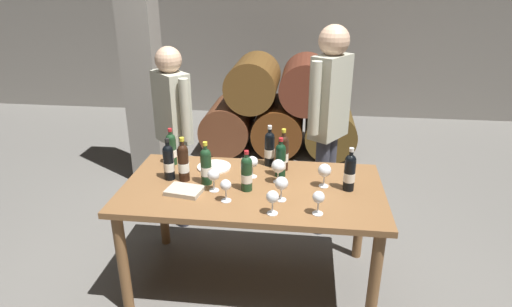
{
  "coord_description": "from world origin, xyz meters",
  "views": [
    {
      "loc": [
        0.32,
        -2.5,
        2.04
      ],
      "look_at": [
        0.0,
        0.2,
        0.91
      ],
      "focal_mm": 30.18,
      "sensor_mm": 36.0,
      "label": 1
    }
  ],
  "objects_px": {
    "dining_table": "(252,199)",
    "serving_plate": "(214,167)",
    "wine_glass_3": "(281,184)",
    "wine_glass_7": "(324,171)",
    "taster_seated_left": "(173,124)",
    "wine_bottle_7": "(183,162)",
    "wine_bottle_4": "(206,166)",
    "wine_glass_4": "(226,186)",
    "tasting_notebook": "(185,191)",
    "wine_bottle_2": "(283,152)",
    "wine_bottle_3": "(350,172)",
    "wine_glass_0": "(278,167)",
    "sommelier_presenting": "(329,114)",
    "wine_glass_6": "(214,175)",
    "wine_bottle_0": "(169,162)",
    "wine_bottle_1": "(171,149)",
    "wine_bottle_8": "(270,148)",
    "wine_bottle_6": "(281,160)",
    "wine_glass_5": "(252,163)",
    "wine_glass_2": "(319,198)",
    "wine_glass_1": "(273,198)"
  },
  "relations": [
    {
      "from": "dining_table",
      "to": "wine_glass_3",
      "type": "bearing_deg",
      "value": -39.65
    },
    {
      "from": "wine_glass_0",
      "to": "wine_glass_7",
      "type": "xyz_separation_m",
      "value": [
        0.3,
        -0.02,
        -0.0
      ]
    },
    {
      "from": "wine_bottle_2",
      "to": "serving_plate",
      "type": "distance_m",
      "value": 0.51
    },
    {
      "from": "wine_glass_4",
      "to": "serving_plate",
      "type": "xyz_separation_m",
      "value": [
        -0.18,
        0.47,
        -0.09
      ]
    },
    {
      "from": "wine_bottle_0",
      "to": "wine_bottle_6",
      "type": "relative_size",
      "value": 1.05
    },
    {
      "from": "wine_bottle_1",
      "to": "wine_bottle_3",
      "type": "height_order",
      "value": "wine_bottle_3"
    },
    {
      "from": "wine_glass_0",
      "to": "wine_glass_3",
      "type": "distance_m",
      "value": 0.25
    },
    {
      "from": "dining_table",
      "to": "wine_glass_7",
      "type": "distance_m",
      "value": 0.51
    },
    {
      "from": "wine_bottle_3",
      "to": "wine_glass_7",
      "type": "relative_size",
      "value": 1.81
    },
    {
      "from": "wine_bottle_2",
      "to": "tasting_notebook",
      "type": "xyz_separation_m",
      "value": [
        -0.6,
        -0.43,
        -0.12
      ]
    },
    {
      "from": "wine_glass_3",
      "to": "serving_plate",
      "type": "distance_m",
      "value": 0.67
    },
    {
      "from": "wine_glass_6",
      "to": "serving_plate",
      "type": "xyz_separation_m",
      "value": [
        -0.07,
        0.35,
        -0.1
      ]
    },
    {
      "from": "wine_glass_5",
      "to": "wine_glass_7",
      "type": "distance_m",
      "value": 0.49
    },
    {
      "from": "wine_bottle_7",
      "to": "tasting_notebook",
      "type": "relative_size",
      "value": 1.39
    },
    {
      "from": "wine_bottle_7",
      "to": "wine_glass_4",
      "type": "distance_m",
      "value": 0.42
    },
    {
      "from": "wine_glass_0",
      "to": "serving_plate",
      "type": "relative_size",
      "value": 0.68
    },
    {
      "from": "wine_bottle_7",
      "to": "wine_glass_6",
      "type": "xyz_separation_m",
      "value": [
        0.23,
        -0.13,
        -0.02
      ]
    },
    {
      "from": "wine_bottle_8",
      "to": "tasting_notebook",
      "type": "xyz_separation_m",
      "value": [
        -0.5,
        -0.49,
        -0.12
      ]
    },
    {
      "from": "wine_bottle_6",
      "to": "sommelier_presenting",
      "type": "bearing_deg",
      "value": 59.33
    },
    {
      "from": "wine_glass_4",
      "to": "wine_glass_6",
      "type": "height_order",
      "value": "wine_glass_6"
    },
    {
      "from": "dining_table",
      "to": "wine_bottle_7",
      "type": "bearing_deg",
      "value": 175.34
    },
    {
      "from": "wine_bottle_6",
      "to": "wine_glass_0",
      "type": "xyz_separation_m",
      "value": [
        -0.01,
        -0.1,
        -0.01
      ]
    },
    {
      "from": "wine_glass_3",
      "to": "wine_glass_5",
      "type": "height_order",
      "value": "wine_glass_3"
    },
    {
      "from": "wine_bottle_4",
      "to": "wine_glass_7",
      "type": "distance_m",
      "value": 0.77
    },
    {
      "from": "wine_glass_4",
      "to": "tasting_notebook",
      "type": "height_order",
      "value": "wine_glass_4"
    },
    {
      "from": "wine_bottle_7",
      "to": "wine_bottle_4",
      "type": "bearing_deg",
      "value": -10.82
    },
    {
      "from": "wine_bottle_7",
      "to": "wine_glass_1",
      "type": "height_order",
      "value": "wine_bottle_7"
    },
    {
      "from": "wine_bottle_6",
      "to": "wine_glass_4",
      "type": "relative_size",
      "value": 1.93
    },
    {
      "from": "wine_bottle_8",
      "to": "wine_glass_4",
      "type": "height_order",
      "value": "wine_bottle_8"
    },
    {
      "from": "wine_bottle_3",
      "to": "wine_bottle_6",
      "type": "xyz_separation_m",
      "value": [
        -0.45,
        0.16,
        -0.0
      ]
    },
    {
      "from": "wine_bottle_3",
      "to": "taster_seated_left",
      "type": "xyz_separation_m",
      "value": [
        -1.36,
        0.69,
        0.04
      ]
    },
    {
      "from": "serving_plate",
      "to": "wine_bottle_7",
      "type": "bearing_deg",
      "value": -125.53
    },
    {
      "from": "tasting_notebook",
      "to": "taster_seated_left",
      "type": "xyz_separation_m",
      "value": [
        -0.32,
        0.86,
        0.15
      ]
    },
    {
      "from": "wine_glass_2",
      "to": "wine_glass_3",
      "type": "relative_size",
      "value": 0.93
    },
    {
      "from": "dining_table",
      "to": "serving_plate",
      "type": "distance_m",
      "value": 0.41
    },
    {
      "from": "wine_bottle_7",
      "to": "dining_table",
      "type": "bearing_deg",
      "value": -4.66
    },
    {
      "from": "sommelier_presenting",
      "to": "tasting_notebook",
      "type": "bearing_deg",
      "value": -136.12
    },
    {
      "from": "wine_bottle_7",
      "to": "wine_glass_6",
      "type": "relative_size",
      "value": 2.01
    },
    {
      "from": "sommelier_presenting",
      "to": "wine_bottle_7",
      "type": "bearing_deg",
      "value": -143.81
    },
    {
      "from": "wine_bottle_2",
      "to": "wine_bottle_3",
      "type": "distance_m",
      "value": 0.51
    },
    {
      "from": "wine_glass_6",
      "to": "sommelier_presenting",
      "type": "distance_m",
      "value": 1.14
    },
    {
      "from": "tasting_notebook",
      "to": "serving_plate",
      "type": "distance_m",
      "value": 0.41
    },
    {
      "from": "wine_bottle_0",
      "to": "wine_bottle_1",
      "type": "height_order",
      "value": "wine_bottle_0"
    },
    {
      "from": "wine_bottle_7",
      "to": "wine_glass_7",
      "type": "bearing_deg",
      "value": 0.93
    },
    {
      "from": "wine_bottle_0",
      "to": "wine_bottle_8",
      "type": "height_order",
      "value": "wine_bottle_8"
    },
    {
      "from": "wine_bottle_0",
      "to": "wine_bottle_2",
      "type": "bearing_deg",
      "value": 17.85
    },
    {
      "from": "wine_bottle_3",
      "to": "wine_glass_2",
      "type": "xyz_separation_m",
      "value": [
        -0.2,
        -0.33,
        -0.02
      ]
    },
    {
      "from": "wine_glass_7",
      "to": "taster_seated_left",
      "type": "distance_m",
      "value": 1.38
    },
    {
      "from": "wine_glass_1",
      "to": "taster_seated_left",
      "type": "height_order",
      "value": "taster_seated_left"
    },
    {
      "from": "dining_table",
      "to": "wine_bottle_6",
      "type": "bearing_deg",
      "value": 46.94
    }
  ]
}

